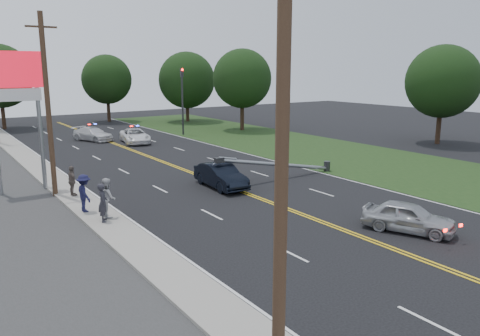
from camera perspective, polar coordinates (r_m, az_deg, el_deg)
ground at (r=22.34m, az=10.15°, el=-6.57°), size 120.00×120.00×0.00m
sidewalk at (r=26.78m, az=-18.93°, el=-3.77°), size 1.80×70.00×0.12m
grass_verge at (r=38.54m, az=14.15°, el=1.16°), size 12.00×80.00×0.01m
centerline_yellow at (r=29.98m, az=-3.31°, el=-1.56°), size 0.36×80.00×0.00m
pylon_sign at (r=29.35m, az=-25.87°, el=8.80°), size 3.20×0.35×8.00m
traffic_signal at (r=50.73m, az=-7.05°, el=8.77°), size 0.28×0.41×7.05m
fallen_streetlight at (r=30.55m, az=5.36°, el=0.42°), size 9.36×0.44×1.91m
utility_pole_near at (r=9.28m, az=5.09°, el=-0.37°), size 1.60×0.28×10.00m
utility_pole_mid at (r=27.67m, az=-22.38°, el=7.07°), size 1.60×0.28×10.00m
tree_7 at (r=65.27m, az=-15.93°, el=10.34°), size 6.48×6.48×8.84m
tree_8 at (r=63.58m, az=-6.51°, el=10.59°), size 7.45×7.45×9.21m
tree_9 at (r=54.27m, az=0.27°, el=10.85°), size 6.72×6.72×9.26m
tree_12 at (r=47.94m, az=23.47°, el=9.65°), size 6.75×6.75×9.23m
crashed_sedan at (r=28.15m, az=-2.36°, el=-0.95°), size 1.80×4.51×1.46m
waiting_sedan at (r=21.93m, az=19.84°, el=-5.64°), size 3.06×4.23×1.34m
emergency_a at (r=46.14m, az=-12.69°, el=3.84°), size 3.15×5.26×1.37m
emergency_b at (r=48.64m, az=-17.49°, el=3.96°), size 3.48×4.94×1.33m
bystander_a at (r=22.46m, az=-16.38°, el=-4.05°), size 0.60×0.75×1.80m
bystander_b at (r=23.09m, az=-15.90°, el=-3.48°), size 0.76×0.96×1.89m
bystander_c at (r=24.23m, az=-18.45°, el=-2.93°), size 0.72×1.23×1.88m
bystander_d at (r=27.46m, az=-19.79°, el=-1.49°), size 0.47×1.01×1.69m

